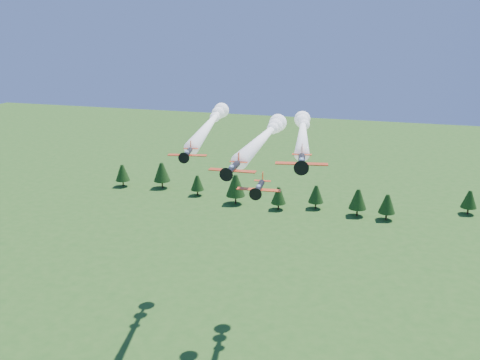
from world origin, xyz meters
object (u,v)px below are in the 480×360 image
(plane_lead, at_px, (266,135))
(plane_right, at_px, (303,130))
(plane_left, at_px, (211,122))
(plane_slot, at_px, (259,187))

(plane_lead, xyz_separation_m, plane_right, (5.05, 10.93, -0.96))
(plane_lead, xyz_separation_m, plane_left, (-15.49, 12.62, -0.67))
(plane_lead, bearing_deg, plane_right, 62.62)
(plane_left, height_order, plane_slot, plane_left)
(plane_left, bearing_deg, plane_right, -16.45)
(plane_lead, relative_size, plane_slot, 4.86)
(plane_lead, relative_size, plane_left, 0.87)
(plane_right, bearing_deg, plane_left, 165.46)
(plane_left, bearing_deg, plane_lead, -50.92)
(plane_left, distance_m, plane_right, 20.61)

